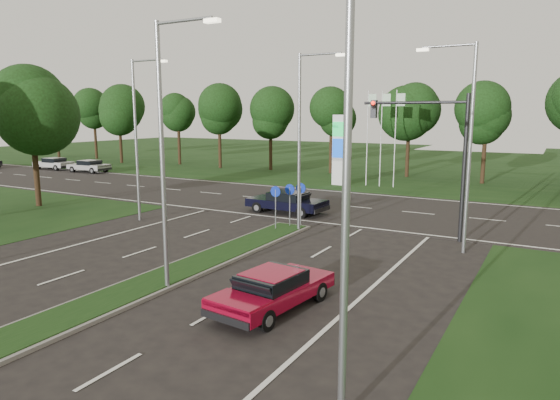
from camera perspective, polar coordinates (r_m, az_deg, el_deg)
The scene contains 17 objects.
verge_far at distance 63.10m, azimuth 17.99°, elevation 3.81°, with size 160.00×50.00×0.02m, color black.
cross_road at distance 33.55m, azimuth 7.21°, elevation -0.68°, with size 160.00×12.00×0.02m, color black.
median_kerb at distance 17.38m, azimuth -19.24°, elevation -10.94°, with size 2.00×26.00×0.12m, color slate.
streetlight_median_near at distance 17.01m, azimuth -12.88°, elevation 6.28°, with size 2.53×0.22×9.00m.
streetlight_median_far at distance 25.32m, azimuth 2.62°, elevation 7.58°, with size 2.53×0.22×9.00m.
streetlight_left_far at distance 29.22m, azimuth -15.90°, elevation 7.51°, with size 2.53×0.22×9.00m.
streetlight_right_far at distance 22.88m, azimuth 20.45°, elevation 6.75°, with size 2.53×0.22×9.00m.
streetlight_right_near at distance 9.36m, azimuth 6.50°, elevation 3.79°, with size 2.53×0.22×9.00m.
traffic_signal at distance 25.16m, azimuth 17.49°, elevation 6.16°, with size 5.10×0.42×7.00m.
median_signs at distance 26.47m, azimuth 1.02°, elevation 0.36°, with size 1.16×1.76×2.38m.
gas_pylon at distance 42.90m, azimuth 7.21°, elevation 5.89°, with size 5.80×1.26×8.00m.
tree_left_far at distance 36.60m, azimuth -26.83°, elevation 8.84°, with size 5.20×5.20×8.86m.
treeline_far at distance 48.12m, azimuth 14.85°, elevation 10.40°, with size 6.00×6.00×9.90m.
red_sedan at distance 15.82m, azimuth -0.82°, elevation -10.12°, with size 2.33×4.64×1.23m.
navy_sedan at distance 30.74m, azimuth 0.80°, elevation -0.19°, with size 4.97×2.23×1.34m.
far_car_a at distance 56.17m, azimuth -20.99°, elevation 3.67°, with size 4.58×2.13×1.30m.
far_car_b at distance 60.65m, azimuth -24.44°, elevation 3.85°, with size 4.61×2.15×1.30m.
Camera 1 is at (12.42, -6.57, 6.04)m, focal length 32.00 mm.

